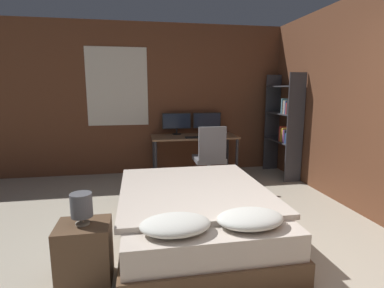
# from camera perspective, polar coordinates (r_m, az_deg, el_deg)

# --- Properties ---
(wall_back) EXTENTS (12.00, 0.08, 2.70)m
(wall_back) POSITION_cam_1_polar(r_m,az_deg,el_deg) (5.65, -0.57, 8.50)
(wall_back) COLOR brown
(wall_back) RESTS_ON ground_plane
(wall_side_right) EXTENTS (0.06, 12.00, 2.70)m
(wall_side_right) POSITION_cam_1_polar(r_m,az_deg,el_deg) (4.22, 30.17, 6.43)
(wall_side_right) COLOR brown
(wall_side_right) RESTS_ON ground_plane
(bed) EXTENTS (1.53, 2.05, 0.58)m
(bed) POSITION_cam_1_polar(r_m,az_deg,el_deg) (3.21, 0.63, -13.19)
(bed) COLOR brown
(bed) RESTS_ON ground_plane
(nightstand) EXTENTS (0.41, 0.35, 0.50)m
(nightstand) POSITION_cam_1_polar(r_m,az_deg,el_deg) (2.67, -19.74, -19.10)
(nightstand) COLOR brown
(nightstand) RESTS_ON ground_plane
(bedside_lamp) EXTENTS (0.17, 0.17, 0.25)m
(bedside_lamp) POSITION_cam_1_polar(r_m,az_deg,el_deg) (2.50, -20.31, -10.95)
(bedside_lamp) COLOR gray
(bedside_lamp) RESTS_ON nightstand
(desk) EXTENTS (1.51, 0.66, 0.72)m
(desk) POSITION_cam_1_polar(r_m,az_deg,el_deg) (5.33, 0.43, 0.70)
(desk) COLOR #846042
(desk) RESTS_ON ground_plane
(monitor_left) EXTENTS (0.52, 0.16, 0.39)m
(monitor_left) POSITION_cam_1_polar(r_m,az_deg,el_deg) (5.47, -2.95, 4.21)
(monitor_left) COLOR black
(monitor_left) RESTS_ON desk
(monitor_right) EXTENTS (0.52, 0.16, 0.39)m
(monitor_right) POSITION_cam_1_polar(r_m,az_deg,el_deg) (5.57, 2.88, 4.32)
(monitor_right) COLOR black
(monitor_right) RESTS_ON desk
(keyboard) EXTENTS (0.39, 0.13, 0.02)m
(keyboard) POSITION_cam_1_polar(r_m,az_deg,el_deg) (5.10, 0.90, 1.30)
(keyboard) COLOR black
(keyboard) RESTS_ON desk
(computer_mouse) EXTENTS (0.07, 0.05, 0.04)m
(computer_mouse) POSITION_cam_1_polar(r_m,az_deg,el_deg) (5.16, 4.03, 1.48)
(computer_mouse) COLOR black
(computer_mouse) RESTS_ON desk
(office_chair) EXTENTS (0.52, 0.52, 0.99)m
(office_chair) POSITION_cam_1_polar(r_m,az_deg,el_deg) (4.71, 3.41, -3.61)
(office_chair) COLOR black
(office_chair) RESTS_ON ground_plane
(bookshelf) EXTENTS (0.29, 0.88, 1.80)m
(bookshelf) POSITION_cam_1_polar(r_m,az_deg,el_deg) (5.46, 17.41, 4.09)
(bookshelf) COLOR #333338
(bookshelf) RESTS_ON ground_plane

